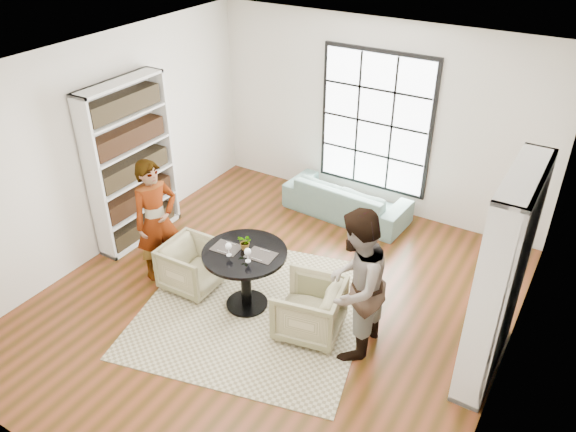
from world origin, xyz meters
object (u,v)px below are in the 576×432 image
Objects in this scene: armchair_right at (309,309)px; wine_glass_right at (248,252)px; person_left at (156,220)px; person_right at (355,286)px; sofa at (347,199)px; pedestal_table at (245,267)px; flower_centerpiece at (245,242)px; armchair_left at (193,266)px; wine_glass_left at (228,247)px.

wine_glass_right is at bearing -91.64° from armchair_right.
person_left reaches higher than wine_glass_right.
person_left is 2.83m from person_right.
person_left reaches higher than sofa.
pedestal_table is 0.52× the size of sofa.
person_left is 8.51× the size of flower_centerpiece.
person_right is 1.48m from flower_centerpiece.
person_left is 9.27× the size of wine_glass_right.
sofa is at bearing -20.12° from armchair_left.
pedestal_table is at bearing 91.89° from sofa.
person_left is (-0.55, -0.00, 0.52)m from armchair_left.
person_left is at bearing -92.00° from person_right.
sofa is 1.09× the size of person_right.
wine_glass_left is 0.96× the size of wine_glass_right.
person_right is at bearing 78.74° from armchair_right.
person_left reaches higher than armchair_right.
pedestal_table is at bearing -101.73° from armchair_right.
person_left is 0.93× the size of person_right.
flower_centerpiece reaches higher than armchair_right.
armchair_right reaches higher than armchair_left.
sofa is at bearing -155.54° from person_right.
person_right is 10.42× the size of wine_glass_left.
flower_centerpiece is (-0.12, -2.61, 0.63)m from sofa.
wine_glass_left is 0.26m from wine_glass_right.
flower_centerpiece is at bearing 65.81° from wine_glass_left.
sofa is at bearing 85.74° from wine_glass_left.
pedestal_table is 5.91× the size of wine_glass_left.
person_right reaches higher than armchair_right.
wine_glass_left reaches higher than sofa.
pedestal_table is 0.94m from armchair_right.
pedestal_table is 1.44× the size of armchair_left.
pedestal_table is at bearing -69.42° from person_left.
person_left is 1.36m from flower_centerpiece.
person_left is 9.71× the size of wine_glass_left.
wine_glass_right is (0.97, -0.10, 0.63)m from armchair_left.
wine_glass_left is 0.23m from flower_centerpiece.
person_right is (0.55, 0.00, 0.57)m from armchair_right.
wine_glass_right is (-0.76, -0.13, 0.61)m from armchair_right.
person_left is at bearing 88.62° from armchair_left.
armchair_left is 3.92× the size of wine_glass_right.
person_right reaches higher than armchair_left.
person_right is at bearing -70.31° from person_left.
armchair_right is 1.20m from wine_glass_left.
flower_centerpiece reaches higher than armchair_left.
person_right is at bearing 5.25° from wine_glass_left.
wine_glass_left is (0.71, -0.12, 0.62)m from armchair_left.
pedestal_table is 5.18× the size of flower_centerpiece.
armchair_right is 4.15× the size of wine_glass_right.
sofa is (0.09, 2.67, -0.31)m from pedestal_table.
flower_centerpiece is at bearing 111.13° from pedestal_table.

